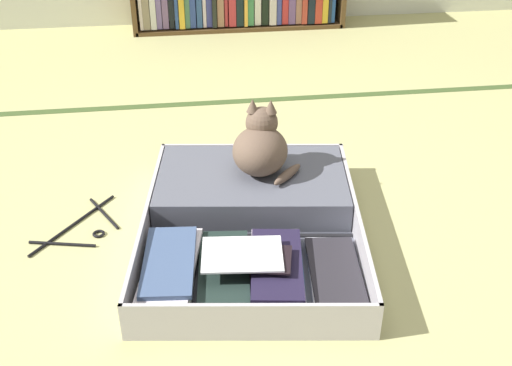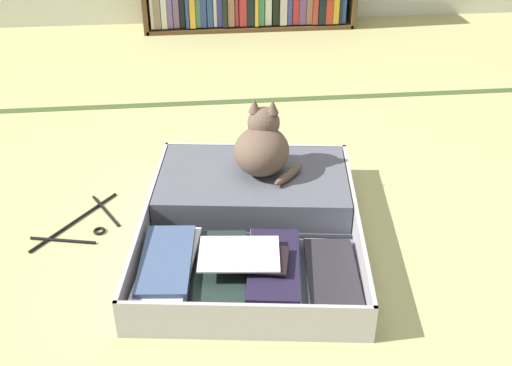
# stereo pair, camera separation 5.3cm
# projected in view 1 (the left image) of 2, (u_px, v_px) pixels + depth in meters

# --- Properties ---
(ground_plane) EXTENTS (10.00, 10.00, 0.00)m
(ground_plane) POSITION_uv_depth(u_px,v_px,m) (269.00, 236.00, 2.06)
(ground_plane) COLOR tan
(tatami_border) EXTENTS (4.80, 0.05, 0.00)m
(tatami_border) POSITION_uv_depth(u_px,v_px,m) (235.00, 101.00, 2.99)
(tatami_border) COLOR #3B5126
(tatami_border) RESTS_ON ground_plane
(open_suitcase) EXTENTS (0.80, 0.97, 0.12)m
(open_suitcase) POSITION_uv_depth(u_px,v_px,m) (250.00, 216.00, 2.07)
(open_suitcase) COLOR #B2ADB2
(open_suitcase) RESTS_ON ground_plane
(black_cat) EXTENTS (0.27, 0.26, 0.26)m
(black_cat) POSITION_uv_depth(u_px,v_px,m) (261.00, 146.00, 2.14)
(black_cat) COLOR brown
(black_cat) RESTS_ON open_suitcase
(clothes_hanger) EXTENTS (0.29, 0.33, 0.01)m
(clothes_hanger) POSITION_uv_depth(u_px,v_px,m) (82.00, 227.00, 2.09)
(clothes_hanger) COLOR black
(clothes_hanger) RESTS_ON ground_plane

